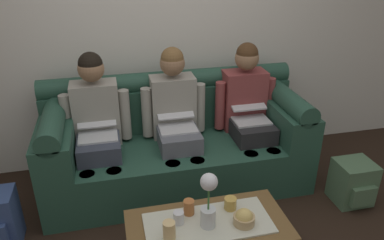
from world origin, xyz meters
The scene contains 13 objects.
back_wall_patterned centered at (0.00, 1.70, 1.45)m, with size 6.00×0.12×2.90m, color silver.
couch centered at (0.00, 1.17, 0.37)m, with size 2.24×0.88×0.96m.
person_left centered at (-0.66, 1.17, 0.66)m, with size 0.56×0.67×1.22m.
person_middle centered at (0.00, 1.17, 0.66)m, with size 0.56×0.67×1.22m.
person_right centered at (0.66, 1.17, 0.66)m, with size 0.56×0.67×1.22m.
coffee_table centered at (0.00, 0.09, 0.33)m, with size 1.03×0.52×0.38m.
flower_vase centered at (-0.01, 0.07, 0.58)m, with size 0.11×0.11×0.38m.
snack_bowl centered at (0.22, 0.03, 0.42)m, with size 0.14×0.14×0.11m.
cup_near_left centered at (0.18, 0.19, 0.42)m, with size 0.08×0.08×0.08m, color gold.
cup_near_right centered at (-0.26, 0.01, 0.44)m, with size 0.08×0.08×0.12m, color #DBB77A.
cup_far_center centered at (-0.10, 0.21, 0.43)m, with size 0.07×0.07×0.10m, color #B26633.
cup_far_left centered at (-0.18, 0.13, 0.42)m, with size 0.07×0.07×0.08m, color silver.
backpack_right centered at (1.37, 0.51, 0.18)m, with size 0.30×0.31×0.37m.
Camera 1 is at (-0.53, -1.70, 2.00)m, focal length 35.08 mm.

